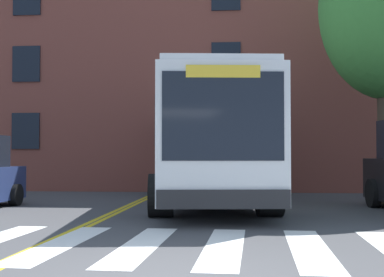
# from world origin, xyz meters

# --- Properties ---
(crosswalk) EXTENTS (14.68, 4.17, 0.01)m
(crosswalk) POSITION_xyz_m (0.02, 2.25, 0.00)
(crosswalk) COLOR white
(crosswalk) RESTS_ON ground
(lane_line_yellow_inner) EXTENTS (0.12, 36.00, 0.01)m
(lane_line_yellow_inner) POSITION_xyz_m (-2.20, 16.25, 0.00)
(lane_line_yellow_inner) COLOR gold
(lane_line_yellow_inner) RESTS_ON ground
(lane_line_yellow_outer) EXTENTS (0.12, 36.00, 0.01)m
(lane_line_yellow_outer) POSITION_xyz_m (-2.04, 16.25, 0.00)
(lane_line_yellow_outer) COLOR gold
(lane_line_yellow_outer) RESTS_ON ground
(city_bus) EXTENTS (3.90, 10.93, 3.36)m
(city_bus) POSITION_xyz_m (-0.04, 9.46, 1.81)
(city_bus) COLOR white
(city_bus) RESTS_ON ground
(car_tan_behind_bus) EXTENTS (2.38, 4.37, 1.87)m
(car_tan_behind_bus) POSITION_xyz_m (-0.21, 18.10, 0.86)
(car_tan_behind_bus) COLOR tan
(car_tan_behind_bus) RESTS_ON ground
(building_facade) EXTENTS (38.80, 6.30, 9.33)m
(building_facade) POSITION_xyz_m (0.41, 17.18, 4.67)
(building_facade) COLOR brown
(building_facade) RESTS_ON ground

